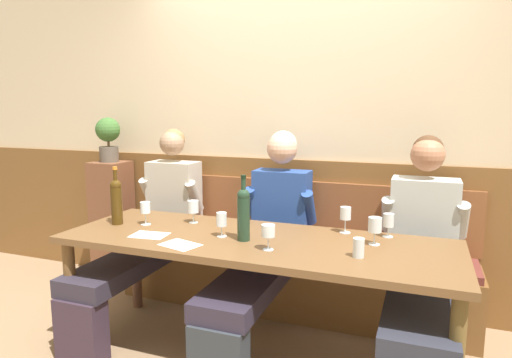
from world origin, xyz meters
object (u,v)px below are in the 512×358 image
Objects in this scene: wine_glass_mid_right at (222,220)px; water_tumbler_center at (359,248)px; wine_glass_mid_left at (145,209)px; potted_plant at (108,136)px; wine_bottle_green_tall at (244,212)px; wine_glass_near_bucket at (268,231)px; person_center_right_seat at (266,237)px; dining_table at (254,252)px; wine_glass_left_end at (193,208)px; wall_bench at (288,272)px; wine_glass_center_rear at (375,226)px; person_center_left_seat at (422,254)px; wine_bottle_amber_mid at (116,200)px; wine_glass_center_front at (346,214)px; person_left_seat at (151,225)px.

water_tumbler_center is (0.80, -0.08, -0.05)m from wine_glass_mid_right.
potted_plant is at bearing 140.12° from wine_glass_mid_left.
wine_glass_mid_right is (-0.15, 0.02, -0.06)m from wine_bottle_green_tall.
person_center_right_seat is at bearing 110.51° from wine_glass_near_bucket.
dining_table is 15.38× the size of wine_glass_left_end.
wall_bench is at bearing 45.02° from wine_glass_left_end.
wine_glass_mid_right is at bearing -169.59° from wine_glass_center_rear.
wine_glass_mid_right is 1.47× the size of water_tumbler_center.
person_center_left_seat is at bearing 10.48° from wine_glass_mid_left.
wine_glass_center_rear is (1.42, 0.08, 0.00)m from wine_glass_mid_left.
wine_bottle_amber_mid is (-1.85, -0.36, 0.26)m from person_center_left_seat.
wine_glass_left_end is 0.40× the size of potted_plant.
wine_bottle_amber_mid is 2.36× the size of wine_glass_center_front.
person_center_right_seat is 0.51m from wine_glass_left_end.
wine_glass_mid_right is 0.80m from water_tumbler_center.
wine_glass_mid_left is (-0.72, 0.09, -0.06)m from wine_bottle_green_tall.
wine_glass_center_front is 0.43× the size of potted_plant.
wine_glass_center_rear is (0.66, 0.12, 0.18)m from dining_table.
wine_glass_center_rear reaches higher than wine_glass_mid_right.
person_center_right_seat reaches higher than wine_glass_mid_left.
wine_glass_center_front is 0.26m from wine_glass_center_rear.
person_center_left_seat is 3.49× the size of wine_bottle_green_tall.
wine_bottle_green_tall is (0.00, -0.39, 0.25)m from person_center_right_seat.
person_left_seat reaches higher than wine_glass_center_front.
person_left_seat is 1.62m from wine_glass_center_rear.
wine_bottle_amber_mid reaches higher than wine_glass_mid_right.
wine_glass_mid_right is (0.75, -0.38, 0.20)m from person_left_seat.
wine_bottle_green_tall is at bearing -28.16° from wine_glass_left_end.
person_center_right_seat reaches higher than wine_glass_left_end.
person_center_left_seat is at bearing 0.16° from person_left_seat.
person_left_seat is 8.86× the size of wine_glass_mid_left.
person_center_left_seat is at bearing 20.99° from dining_table.
person_center_left_seat reaches higher than water_tumbler_center.
wine_glass_left_end reaches higher than wine_glass_mid_right.
person_center_right_seat is 0.81m from water_tumbler_center.
person_left_seat is 0.44m from wine_bottle_amber_mid.
wine_glass_center_front is at bearing 35.01° from wine_bottle_green_tall.
wine_glass_near_bucket is 1.99m from potted_plant.
wine_bottle_amber_mid is at bearing -91.13° from person_left_seat.
water_tumbler_center is (0.46, 0.05, -0.05)m from wine_glass_near_bucket.
wine_glass_mid_left is at bearing -60.36° from person_left_seat.
wine_glass_left_end reaches higher than water_tumbler_center.
wine_bottle_green_tall is at bearing -7.37° from wine_glass_mid_left.
dining_table is 1.72× the size of person_left_seat.
potted_plant is at bearing 168.42° from wine_glass_center_front.
wall_bench is at bearing -1.25° from potted_plant.
water_tumbler_center is 2.39m from potted_plant.
wine_glass_center_rear is at bearing -15.03° from potted_plant.
wine_glass_mid_right is at bearing -152.86° from wine_glass_center_front.
wine_glass_mid_right is 0.38m from wine_glass_left_end.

